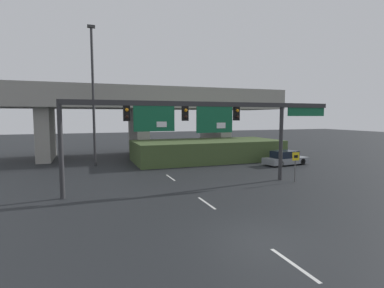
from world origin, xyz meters
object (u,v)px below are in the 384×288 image
at_px(highway_light_pole_near, 93,93).
at_px(parked_sedan_near_right, 285,158).
at_px(signal_gantry, 204,117).
at_px(speed_limit_sign, 295,162).

bearing_deg(highway_light_pole_near, parked_sedan_near_right, -18.48).
relative_size(signal_gantry, highway_light_pole_near, 1.45).
bearing_deg(parked_sedan_near_right, speed_limit_sign, -129.57).
distance_m(speed_limit_sign, highway_light_pole_near, 19.29).
bearing_deg(signal_gantry, speed_limit_sign, -8.20).
height_order(signal_gantry, highway_light_pole_near, highway_light_pole_near).
xyz_separation_m(highway_light_pole_near, parked_sedan_near_right, (17.72, -5.92, -6.37)).
distance_m(signal_gantry, highway_light_pole_near, 13.60).
relative_size(signal_gantry, parked_sedan_near_right, 4.03).
distance_m(signal_gantry, parked_sedan_near_right, 13.11).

